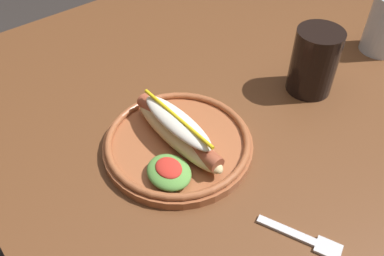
{
  "coord_description": "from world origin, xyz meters",
  "views": [
    {
      "loc": [
        0.38,
        -0.5,
        1.25
      ],
      "look_at": [
        -0.01,
        -0.2,
        0.77
      ],
      "focal_mm": 38.24,
      "sensor_mm": 36.0,
      "label": 1
    }
  ],
  "objects": [
    {
      "name": "fork",
      "position": [
        0.24,
        -0.19,
        0.74
      ],
      "size": [
        0.12,
        0.07,
        0.0
      ],
      "rotation": [
        0.0,
        0.0,
        0.41
      ],
      "color": "silver",
      "rests_on": "dining_table"
    },
    {
      "name": "soda_cup",
      "position": [
        0.03,
        0.07,
        0.8
      ],
      "size": [
        0.09,
        0.09,
        0.13
      ],
      "primitive_type": "cylinder",
      "color": "black",
      "rests_on": "dining_table"
    },
    {
      "name": "hot_dog_plate",
      "position": [
        -0.0,
        -0.23,
        0.76
      ],
      "size": [
        0.25,
        0.25,
        0.08
      ],
      "color": "#9E5633",
      "rests_on": "dining_table"
    },
    {
      "name": "dining_table",
      "position": [
        0.0,
        0.0,
        0.64
      ],
      "size": [
        1.11,
        1.06,
        0.74
      ],
      "color": "brown",
      "rests_on": "ground_plane"
    }
  ]
}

